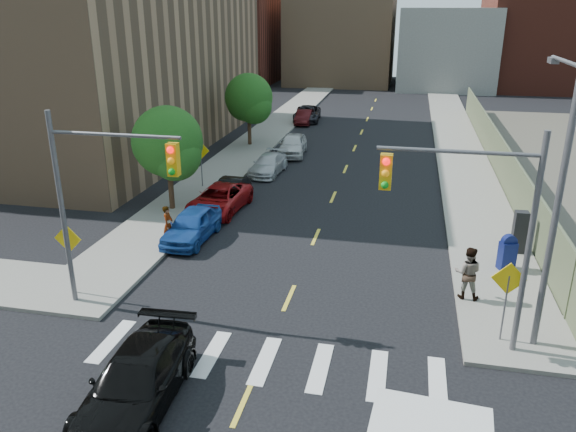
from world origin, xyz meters
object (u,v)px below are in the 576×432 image
at_px(parked_car_silver, 268,164).
at_px(pedestrian_west, 168,224).
at_px(mailbox, 507,253).
at_px(parked_car_black, 230,190).
at_px(black_sedan, 137,381).
at_px(parked_car_grey, 307,114).
at_px(pedestrian_east, 468,273).
at_px(parked_car_blue, 192,225).
at_px(parked_car_red, 219,199).
at_px(parked_car_maroon, 304,117).
at_px(payphone, 519,232).
at_px(parked_car_white, 293,145).

bearing_deg(parked_car_silver, pedestrian_west, -93.80).
bearing_deg(mailbox, parked_car_black, 134.97).
relative_size(black_sedan, pedestrian_west, 3.02).
height_order(parked_car_silver, black_sedan, black_sedan).
distance_m(parked_car_grey, pedestrian_east, 34.91).
distance_m(parked_car_blue, parked_car_black, 5.69).
xyz_separation_m(parked_car_silver, pedestrian_west, (-1.56, -12.18, 0.39)).
relative_size(parked_car_red, parked_car_maroon, 1.29).
height_order(mailbox, payphone, payphone).
distance_m(parked_car_silver, pedestrian_west, 12.29).
height_order(parked_car_silver, parked_car_white, parked_car_white).
distance_m(parked_car_white, pedestrian_west, 17.40).
distance_m(parked_car_blue, parked_car_maroon, 28.01).
xyz_separation_m(parked_car_white, black_sedan, (1.45, -27.57, -0.02)).
xyz_separation_m(parked_car_blue, pedestrian_west, (-0.80, -0.80, 0.28)).
height_order(pedestrian_west, pedestrian_east, pedestrian_east).
height_order(parked_car_red, parked_car_silver, parked_car_red).
bearing_deg(pedestrian_west, payphone, -86.17).
distance_m(parked_car_black, parked_car_silver, 5.74).
bearing_deg(parked_car_blue, mailbox, -0.39).
height_order(parked_car_black, pedestrian_east, pedestrian_east).
xyz_separation_m(parked_car_white, mailbox, (12.31, -17.01, 0.10)).
height_order(parked_car_blue, parked_car_red, parked_car_blue).
relative_size(parked_car_blue, parked_car_black, 1.16).
relative_size(mailbox, pedestrian_east, 0.75).
distance_m(black_sedan, pedestrian_east, 11.94).
height_order(parked_car_red, parked_car_white, parked_car_white).
xyz_separation_m(parked_car_grey, pedestrian_west, (-0.80, -30.29, 0.31)).
distance_m(parked_car_grey, pedestrian_west, 30.30).
bearing_deg(pedestrian_east, parked_car_maroon, -62.45).
xyz_separation_m(parked_car_black, black_sedan, (2.75, -16.79, 0.14)).
height_order(parked_car_blue, parked_car_maroon, parked_car_blue).
xyz_separation_m(parked_car_silver, parked_car_grey, (-0.76, 18.11, 0.07)).
relative_size(parked_car_white, parked_car_maroon, 1.18).
bearing_deg(parked_car_blue, black_sedan, -74.20).
bearing_deg(parked_car_grey, parked_car_black, -94.71).
bearing_deg(black_sedan, parked_car_black, 96.40).
relative_size(parked_car_red, mailbox, 3.32).
distance_m(black_sedan, payphone, 17.01).
xyz_separation_m(parked_car_silver, payphone, (13.57, -10.03, 0.46)).
distance_m(parked_car_black, parked_car_grey, 23.80).
distance_m(parked_car_maroon, pedestrian_east, 33.52).
bearing_deg(parked_car_blue, parked_car_red, 91.87).
distance_m(parked_car_red, parked_car_silver, 7.56).
bearing_deg(mailbox, parked_car_red, 141.65).
relative_size(parked_car_silver, parked_car_white, 0.94).
bearing_deg(parked_car_blue, parked_car_white, 87.36).
height_order(parked_car_blue, payphone, payphone).
relative_size(parked_car_red, parked_car_silver, 1.16).
bearing_deg(parked_car_blue, pedestrian_west, -133.15).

